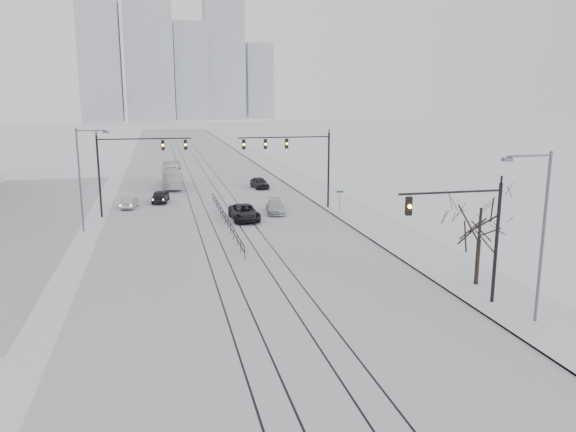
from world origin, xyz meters
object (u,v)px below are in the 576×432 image
Objects in this scene: sedan_sb_outer at (129,202)px; box_truck at (172,176)px; bare_tree at (481,216)px; sedan_nb_far at (260,183)px; sedan_nb_front at (244,213)px; sedan_nb_right at (275,207)px; traffic_mast_near at (472,228)px; sedan_sb_inner at (160,196)px.

box_truck reaches higher than sedan_sb_outer.
sedan_nb_far is (-6.39, 40.97, -3.77)m from bare_tree.
sedan_sb_outer is at bearing 140.29° from sedan_nb_front.
sedan_nb_front is (-11.20, 22.35, -3.75)m from bare_tree.
sedan_nb_far reaches higher than sedan_sb_outer.
sedan_nb_far is at bearing 98.86° from bare_tree.
traffic_mast_near is at bearing -71.70° from sedan_nb_right.
box_truck reaches higher than sedan_sb_inner.
traffic_mast_near reaches higher than sedan_nb_far.
bare_tree is at bearing 51.24° from traffic_mast_near.
traffic_mast_near reaches higher than box_truck.
bare_tree is at bearing -65.26° from sedan_nb_right.
bare_tree is 41.64m from sedan_nb_far.
sedan_sb_outer is (-22.23, 31.00, -3.87)m from bare_tree.
traffic_mast_near reaches higher than sedan_nb_front.
traffic_mast_near is 1.31× the size of sedan_nb_front.
bare_tree reaches higher than sedan_sb_outer.
sedan_nb_front is 1.21× the size of sedan_nb_right.
sedan_nb_far is at bearing -142.19° from sedan_sb_inner.
sedan_nb_right is at bearing 150.08° from sedan_sb_inner.
box_truck is at bearing -90.90° from sedan_sb_inner.
sedan_nb_far is (4.81, 18.62, -0.03)m from sedan_nb_front.
bare_tree reaches higher than sedan_nb_far.
sedan_sb_inner is 0.96× the size of sedan_nb_right.
box_truck reaches higher than sedan_nb_front.
bare_tree is (2.41, 3.00, -0.07)m from traffic_mast_near.
sedan_sb_inner is 1.13× the size of sedan_sb_outer.
bare_tree is at bearing 126.99° from sedan_sb_inner.
sedan_nb_right is at bearing 116.86° from box_truck.
box_truck is (-10.92, 3.88, 0.77)m from sedan_nb_far.
sedan_sb_inner is 14.57m from sedan_nb_far.
bare_tree is 26.34m from sedan_nb_right.
traffic_mast_near reaches higher than sedan_sb_outer.
sedan_nb_front is at bearing 149.44° from sedan_sb_outer.
traffic_mast_near is 27.10m from sedan_nb_front.
sedan_nb_right is (14.61, -6.08, 0.02)m from sedan_sb_outer.
bare_tree is 48.16m from box_truck.
bare_tree reaches higher than sedan_sb_inner.
sedan_sb_outer is (-3.25, -2.63, -0.10)m from sedan_sb_inner.
traffic_mast_near is 39.55m from sedan_sb_outer.
traffic_mast_near is at bearing -128.76° from bare_tree.
traffic_mast_near is at bearing 121.88° from sedan_sb_inner.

